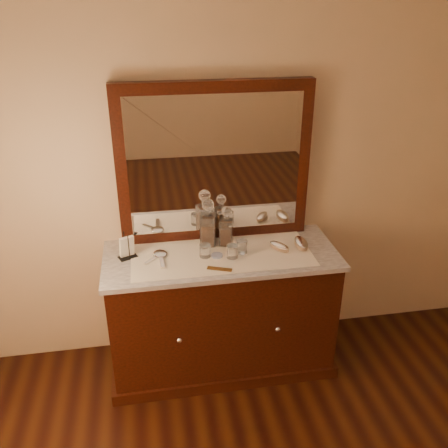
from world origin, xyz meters
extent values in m
plane|color=tan|center=(0.00, 2.25, 1.40)|extent=(4.50, 4.50, 0.00)
cube|color=black|center=(0.00, 1.96, 0.41)|extent=(1.40, 0.55, 0.82)
cube|color=black|center=(0.00, 1.96, 0.04)|extent=(1.46, 0.59, 0.08)
sphere|color=silver|center=(-0.30, 1.67, 0.45)|extent=(0.04, 0.04, 0.04)
sphere|color=silver|center=(0.30, 1.67, 0.45)|extent=(0.04, 0.04, 0.04)
cube|color=silver|center=(0.00, 1.96, 0.83)|extent=(1.44, 0.59, 0.03)
cube|color=black|center=(0.00, 2.20, 1.35)|extent=(1.20, 0.08, 1.00)
cube|color=white|center=(0.00, 2.17, 1.35)|extent=(1.06, 0.01, 0.86)
cube|color=silver|center=(0.00, 1.94, 0.85)|extent=(1.10, 0.45, 0.00)
cylinder|color=white|center=(-0.03, 1.92, 0.86)|extent=(0.07, 0.07, 0.01)
cube|color=brown|center=(-0.04, 1.76, 0.86)|extent=(0.15, 0.08, 0.01)
cube|color=black|center=(-0.57, 2.01, 0.85)|extent=(0.13, 0.10, 0.01)
cylinder|color=black|center=(-0.55, 1.98, 0.93)|extent=(0.01, 0.01, 0.16)
cylinder|color=black|center=(-0.58, 2.04, 0.93)|extent=(0.01, 0.01, 0.16)
cube|color=white|center=(-0.57, 2.01, 0.93)|extent=(0.10, 0.07, 0.13)
cube|color=#8C4114|center=(-0.06, 2.08, 0.92)|extent=(0.09, 0.09, 0.14)
cube|color=white|center=(-0.06, 2.08, 0.95)|extent=(0.12, 0.12, 0.20)
cylinder|color=white|center=(-0.06, 2.08, 1.07)|extent=(0.05, 0.05, 0.03)
sphere|color=white|center=(-0.06, 2.08, 1.13)|extent=(0.10, 0.10, 0.08)
cube|color=#8C4114|center=(0.05, 2.06, 0.91)|extent=(0.08, 0.08, 0.12)
cube|color=white|center=(0.05, 2.06, 0.94)|extent=(0.10, 0.10, 0.17)
cylinder|color=white|center=(0.05, 2.06, 1.04)|extent=(0.04, 0.04, 0.03)
sphere|color=white|center=(0.05, 2.06, 1.08)|extent=(0.08, 0.08, 0.07)
ellipsoid|color=tan|center=(0.37, 1.94, 0.87)|extent=(0.13, 0.16, 0.02)
ellipsoid|color=silver|center=(0.37, 1.94, 0.88)|extent=(0.13, 0.16, 0.02)
ellipsoid|color=tan|center=(0.51, 1.95, 0.87)|extent=(0.08, 0.17, 0.02)
ellipsoid|color=silver|center=(0.51, 1.95, 0.89)|extent=(0.08, 0.17, 0.02)
ellipsoid|color=silver|center=(-0.37, 1.99, 0.86)|extent=(0.09, 0.11, 0.02)
cube|color=silver|center=(-0.37, 1.89, 0.86)|extent=(0.03, 0.14, 0.01)
ellipsoid|color=silver|center=(-0.37, 1.99, 0.86)|extent=(0.11, 0.11, 0.02)
cube|color=silver|center=(-0.43, 1.93, 0.86)|extent=(0.10, 0.10, 0.01)
cylinder|color=white|center=(0.06, 1.89, 0.89)|extent=(0.07, 0.07, 0.08)
cylinder|color=white|center=(-0.10, 1.93, 0.89)|extent=(0.07, 0.07, 0.08)
cylinder|color=white|center=(0.13, 1.94, 0.89)|extent=(0.07, 0.07, 0.08)
camera|label=1|loc=(-0.42, -0.57, 2.29)|focal=38.18mm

